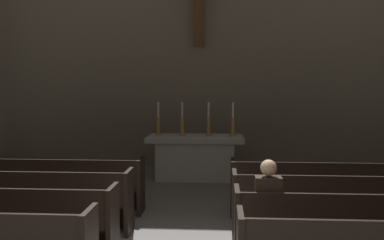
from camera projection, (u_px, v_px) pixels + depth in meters
pew_left_row_3 at (0, 200)px, 6.77m from camera, size 4.00×0.50×0.95m
pew_left_row_4 at (28, 184)px, 7.76m from camera, size 4.00×0.50×0.95m
pew_right_row_3 at (372, 206)px, 6.42m from camera, size 4.00×0.50×0.95m
pew_right_row_4 at (352, 189)px, 7.41m from camera, size 4.00×0.50×0.95m
altar at (195, 156)px, 10.26m from camera, size 2.20×0.90×1.01m
candlestick_outer_left at (158, 125)px, 10.25m from camera, size 0.16×0.16×0.76m
candlestick_inner_left at (182, 125)px, 10.22m from camera, size 0.16×0.16×0.76m
candlestick_inner_right at (209, 125)px, 10.18m from camera, size 0.16×0.16×0.76m
candlestick_outer_right at (233, 125)px, 10.14m from camera, size 0.16×0.16×0.76m
apse_with_cross at (199, 21)px, 11.67m from camera, size 12.31×0.51×7.61m
lone_worshipper at (267, 209)px, 5.54m from camera, size 0.32×0.43×1.32m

